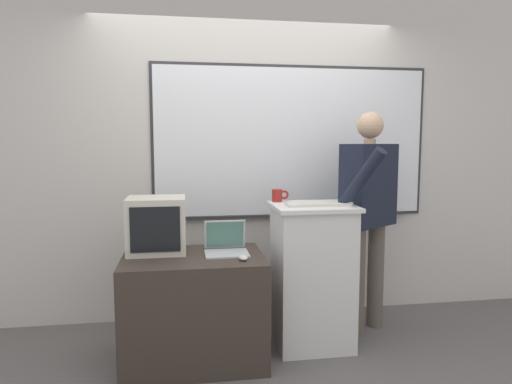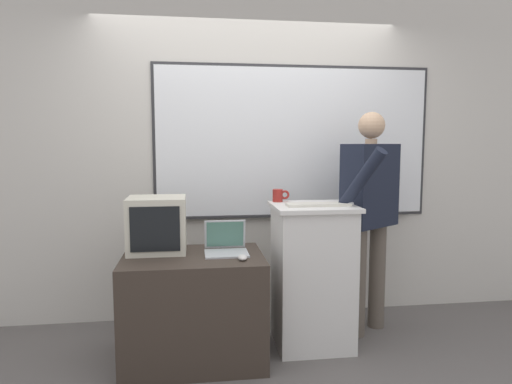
# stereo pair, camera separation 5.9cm
# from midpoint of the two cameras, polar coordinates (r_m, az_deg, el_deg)

# --- Properties ---
(ground_plane) EXTENTS (30.00, 30.00, 0.00)m
(ground_plane) POSITION_cam_midpoint_polar(r_m,az_deg,el_deg) (3.14, 2.23, -22.25)
(ground_plane) COLOR #5B5654
(back_wall) EXTENTS (6.40, 0.17, 2.90)m
(back_wall) POSITION_cam_midpoint_polar(r_m,az_deg,el_deg) (3.92, -0.40, 5.54)
(back_wall) COLOR beige
(back_wall) RESTS_ON ground_plane
(lectern_podium) EXTENTS (0.59, 0.54, 1.05)m
(lectern_podium) POSITION_cam_midpoint_polar(r_m,az_deg,el_deg) (3.43, 7.55, -10.26)
(lectern_podium) COLOR silver
(lectern_podium) RESTS_ON ground_plane
(side_desk) EXTENTS (0.95, 0.67, 0.73)m
(side_desk) POSITION_cam_midpoint_polar(r_m,az_deg,el_deg) (3.26, -7.25, -14.13)
(side_desk) COLOR #382D26
(side_desk) RESTS_ON ground_plane
(person_presenter) EXTENTS (0.64, 0.76, 1.73)m
(person_presenter) POSITION_cam_midpoint_polar(r_m,az_deg,el_deg) (3.65, 14.49, -1.61)
(person_presenter) COLOR brown
(person_presenter) RESTS_ON ground_plane
(laptop) EXTENTS (0.30, 0.28, 0.22)m
(laptop) POSITION_cam_midpoint_polar(r_m,az_deg,el_deg) (3.21, -3.27, -6.46)
(laptop) COLOR #B7BABF
(laptop) RESTS_ON side_desk
(wireless_keyboard) EXTENTS (0.45, 0.13, 0.02)m
(wireless_keyboard) POSITION_cam_midpoint_polar(r_m,az_deg,el_deg) (3.26, 8.32, -1.56)
(wireless_keyboard) COLOR beige
(wireless_keyboard) RESTS_ON lectern_podium
(computer_mouse_by_laptop) EXTENTS (0.06, 0.10, 0.03)m
(computer_mouse_by_laptop) POSITION_cam_midpoint_polar(r_m,az_deg,el_deg) (3.00, -1.14, -8.19)
(computer_mouse_by_laptop) COLOR silver
(computer_mouse_by_laptop) RESTS_ON side_desk
(computer_mouse_by_keyboard) EXTENTS (0.06, 0.10, 0.03)m
(computer_mouse_by_keyboard) POSITION_cam_midpoint_polar(r_m,az_deg,el_deg) (3.32, 12.08, -1.38)
(computer_mouse_by_keyboard) COLOR #BCBCC1
(computer_mouse_by_keyboard) RESTS_ON lectern_podium
(crt_monitor) EXTENTS (0.40, 0.35, 0.39)m
(crt_monitor) POSITION_cam_midpoint_polar(r_m,az_deg,el_deg) (3.26, -11.76, -4.01)
(crt_monitor) COLOR beige
(crt_monitor) RESTS_ON side_desk
(coffee_mug) EXTENTS (0.13, 0.08, 0.10)m
(coffee_mug) POSITION_cam_midpoint_polar(r_m,az_deg,el_deg) (3.46, 3.33, -0.43)
(coffee_mug) COLOR maroon
(coffee_mug) RESTS_ON lectern_podium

